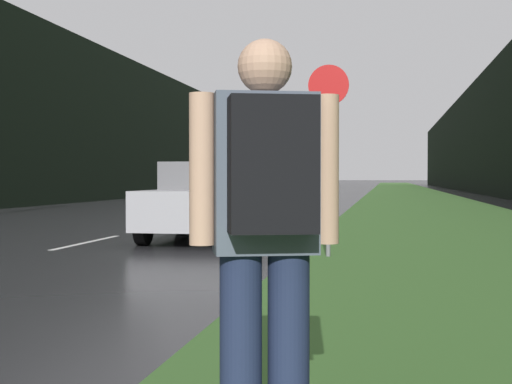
% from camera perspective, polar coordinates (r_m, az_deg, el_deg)
% --- Properties ---
extents(grass_verge, '(6.00, 240.00, 0.02)m').
position_cam_1_polar(grass_verge, '(40.16, 12.66, -0.58)').
color(grass_verge, '#386028').
rests_on(grass_verge, ground_plane).
extents(lane_stripe_c, '(0.12, 3.00, 0.01)m').
position_cam_1_polar(lane_stripe_c, '(13.87, -13.33, -3.93)').
color(lane_stripe_c, silver).
rests_on(lane_stripe_c, ground_plane).
extents(lane_stripe_d, '(0.12, 3.00, 0.01)m').
position_cam_1_polar(lane_stripe_d, '(20.46, -5.40, -2.26)').
color(lane_stripe_d, silver).
rests_on(lane_stripe_d, ground_plane).
extents(treeline_far_side, '(2.00, 140.00, 8.13)m').
position_cam_1_polar(treeline_far_side, '(52.59, -6.99, 4.27)').
color(treeline_far_side, black).
rests_on(treeline_far_side, ground_plane).
extents(treeline_near_side, '(2.00, 140.00, 8.64)m').
position_cam_1_polar(treeline_near_side, '(50.77, 19.04, 4.61)').
color(treeline_near_side, black).
rests_on(treeline_near_side, ground_plane).
extents(stop_sign, '(0.62, 0.07, 2.95)m').
position_cam_1_polar(stop_sign, '(10.96, 5.81, 3.95)').
color(stop_sign, slate).
rests_on(stop_sign, ground_plane).
extents(hitchhiker_with_backpack, '(0.60, 0.52, 1.81)m').
position_cam_1_polar(hitchhiker_with_backpack, '(2.93, 0.82, -2.69)').
color(hitchhiker_with_backpack, '#1E2847').
rests_on(hitchhiker_with_backpack, ground_plane).
extents(car_passing_near, '(1.89, 4.01, 1.53)m').
position_cam_1_polar(car_passing_near, '(14.04, -4.02, -0.77)').
color(car_passing_near, '#9E9EA3').
rests_on(car_passing_near, ground_plane).
extents(delivery_truck, '(2.56, 8.41, 3.68)m').
position_cam_1_polar(delivery_truck, '(67.54, 3.93, 1.78)').
color(delivery_truck, gray).
rests_on(delivery_truck, ground_plane).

